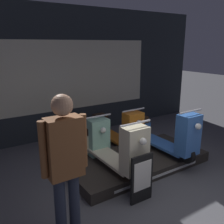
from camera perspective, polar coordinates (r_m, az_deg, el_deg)
The scene contains 9 objects.
ground_plane at distance 3.91m, azimuth 17.42°, elevation -21.63°, with size 30.00×30.00×0.00m, color #4C4C51.
shop_wall_back at distance 6.36m, azimuth -9.65°, elevation 8.71°, with size 8.13×0.09×3.20m.
display_platform at distance 4.99m, azimuth 5.61°, elevation -11.09°, with size 2.72×1.29×0.19m.
scooter_display_left at distance 4.39m, azimuth 0.22°, elevation -8.08°, with size 0.56×1.80×0.99m.
scooter_display_right at distance 5.12m, azimuth 11.77°, elevation -4.92°, with size 0.56×1.80×0.99m.
scooter_backrow_0 at distance 5.45m, azimuth -6.35°, elevation -5.59°, with size 0.56×1.80×0.99m.
scooter_backrow_1 at distance 5.86m, azimuth 1.16°, elevation -3.97°, with size 0.56×1.80×0.99m.
person_left_browsing at distance 2.87m, azimuth -10.70°, elevation -10.72°, with size 0.55×0.24×1.81m.
price_sign_board at distance 3.84m, azimuth 6.82°, elevation -14.86°, with size 0.39×0.04×0.76m.
Camera 1 is at (-2.54, -1.88, 2.31)m, focal length 40.00 mm.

